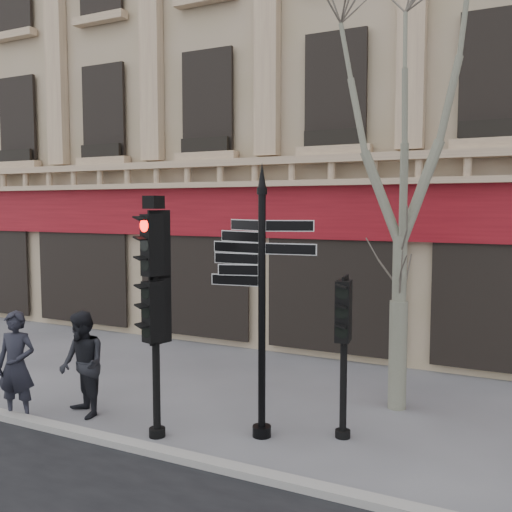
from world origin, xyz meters
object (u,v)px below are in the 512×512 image
at_px(fingerpost, 262,255).
at_px(traffic_signal_main, 155,286).
at_px(plane_tree, 403,109).
at_px(pedestrian_b, 82,364).
at_px(pedestrian_a, 16,366).
at_px(traffic_signal_secondary, 344,328).

height_order(fingerpost, traffic_signal_main, fingerpost).
relative_size(plane_tree, pedestrian_b, 4.13).
xyz_separation_m(pedestrian_a, pedestrian_b, (0.91, 0.64, -0.02)).
xyz_separation_m(traffic_signal_main, plane_tree, (3.19, 3.06, 3.00)).
xyz_separation_m(traffic_signal_main, pedestrian_a, (-2.65, -0.48, -1.51)).
relative_size(traffic_signal_main, pedestrian_b, 2.07).
distance_m(fingerpost, traffic_signal_main, 1.78).
xyz_separation_m(plane_tree, pedestrian_a, (-5.84, -3.54, -4.50)).
xyz_separation_m(fingerpost, pedestrian_a, (-4.17, -1.25, -2.01)).
xyz_separation_m(fingerpost, traffic_signal_secondary, (1.20, 0.55, -1.18)).
relative_size(fingerpost, pedestrian_a, 2.30).
bearing_deg(pedestrian_b, traffic_signal_main, 21.31).
bearing_deg(traffic_signal_secondary, pedestrian_b, -173.54).
bearing_deg(fingerpost, pedestrian_a, -161.00).
xyz_separation_m(traffic_signal_secondary, plane_tree, (0.48, 1.75, 3.67)).
bearing_deg(fingerpost, plane_tree, 56.25).
height_order(traffic_signal_main, traffic_signal_secondary, traffic_signal_main).
xyz_separation_m(traffic_signal_main, pedestrian_b, (-1.73, 0.16, -1.52)).
bearing_deg(pedestrian_b, traffic_signal_secondary, 41.20).
relative_size(traffic_signal_secondary, pedestrian_b, 1.37).
bearing_deg(traffic_signal_secondary, plane_tree, 66.59).
distance_m(plane_tree, pedestrian_a, 8.18).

